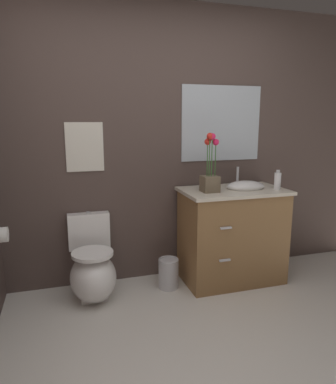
# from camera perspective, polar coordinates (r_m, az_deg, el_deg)

# --- Properties ---
(wall_back) EXTENTS (4.07, 0.05, 2.50)m
(wall_back) POSITION_cam_1_polar(r_m,az_deg,el_deg) (3.30, 0.48, 7.50)
(wall_back) COLOR #4C3D38
(wall_back) RESTS_ON ground_plane
(toilet) EXTENTS (0.38, 0.59, 0.69)m
(toilet) POSITION_cam_1_polar(r_m,az_deg,el_deg) (3.11, -12.08, -12.21)
(toilet) COLOR white
(toilet) RESTS_ON ground_plane
(vanity_cabinet) EXTENTS (0.94, 0.56, 1.05)m
(vanity_cabinet) POSITION_cam_1_polar(r_m,az_deg,el_deg) (3.35, 10.32, -6.66)
(vanity_cabinet) COLOR brown
(vanity_cabinet) RESTS_ON ground_plane
(flower_vase) EXTENTS (0.14, 0.14, 0.51)m
(flower_vase) POSITION_cam_1_polar(r_m,az_deg,el_deg) (3.07, 6.82, 3.10)
(flower_vase) COLOR brown
(flower_vase) RESTS_ON vanity_cabinet
(soap_bottle) EXTENTS (0.06, 0.06, 0.18)m
(soap_bottle) POSITION_cam_1_polar(r_m,az_deg,el_deg) (3.32, 17.27, 1.77)
(soap_bottle) COLOR white
(soap_bottle) RESTS_ON vanity_cabinet
(trash_bin) EXTENTS (0.18, 0.18, 0.27)m
(trash_bin) POSITION_cam_1_polar(r_m,az_deg,el_deg) (3.25, 0.08, -12.95)
(trash_bin) COLOR #B7B7BC
(trash_bin) RESTS_ON ground_plane
(wall_poster) EXTENTS (0.32, 0.01, 0.42)m
(wall_poster) POSITION_cam_1_polar(r_m,az_deg,el_deg) (3.13, -13.31, 7.08)
(wall_poster) COLOR silver
(wall_mirror) EXTENTS (0.80, 0.01, 0.70)m
(wall_mirror) POSITION_cam_1_polar(r_m,az_deg,el_deg) (3.45, 8.63, 10.88)
(wall_mirror) COLOR #B2BCC6
(toilet_paper_roll) EXTENTS (0.11, 0.11, 0.11)m
(toilet_paper_roll) POSITION_cam_1_polar(r_m,az_deg,el_deg) (2.80, -25.54, -6.28)
(toilet_paper_roll) COLOR white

